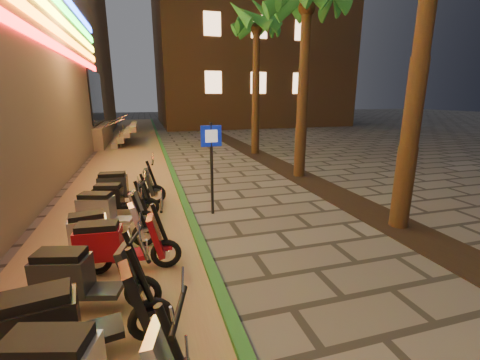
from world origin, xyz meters
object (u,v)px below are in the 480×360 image
object	(u,v)px
scooter_5	(82,277)
scooter_9	(119,198)
scooter_4	(69,321)
scooter_8	(109,211)
scooter_7	(102,230)
scooter_6	(116,244)
pedestrian_sign	(211,156)
scooter_10	(124,187)

from	to	relation	value
scooter_5	scooter_9	bearing A→B (deg)	101.06
scooter_4	scooter_8	distance (m)	3.66
scooter_5	scooter_7	distance (m)	1.71
scooter_4	scooter_8	world-z (taller)	scooter_4
scooter_6	scooter_4	bearing A→B (deg)	-95.12
scooter_9	scooter_7	bearing A→B (deg)	-81.40
scooter_7	pedestrian_sign	bearing A→B (deg)	24.01
scooter_5	pedestrian_sign	bearing A→B (deg)	67.27
scooter_5	scooter_9	world-z (taller)	scooter_5
scooter_5	scooter_9	size ratio (longest dim) A/B	1.08
pedestrian_sign	scooter_5	size ratio (longest dim) A/B	1.37
scooter_6	scooter_8	bearing A→B (deg)	103.77
scooter_9	scooter_4	bearing A→B (deg)	-79.33
scooter_7	scooter_8	xyz separation A→B (m)	(0.02, 0.99, 0.03)
scooter_4	scooter_10	distance (m)	5.47
scooter_7	scooter_8	distance (m)	0.99
pedestrian_sign	scooter_9	size ratio (longest dim) A/B	1.48
scooter_6	scooter_8	world-z (taller)	scooter_6
pedestrian_sign	scooter_7	xyz separation A→B (m)	(-2.39, -1.52, -1.00)
scooter_10	scooter_4	bearing A→B (deg)	-88.72
scooter_4	scooter_9	size ratio (longest dim) A/B	1.17
pedestrian_sign	scooter_4	world-z (taller)	pedestrian_sign
scooter_5	scooter_10	world-z (taller)	scooter_10
scooter_7	scooter_10	size ratio (longest dim) A/B	0.91
scooter_5	scooter_10	distance (m)	4.51
scooter_5	scooter_8	world-z (taller)	scooter_5
pedestrian_sign	scooter_6	xyz separation A→B (m)	(-2.10, -2.30, -0.97)
pedestrian_sign	scooter_9	world-z (taller)	pedestrian_sign
scooter_8	scooter_9	world-z (taller)	scooter_8
pedestrian_sign	scooter_7	size ratio (longest dim) A/B	1.46
scooter_4	scooter_6	xyz separation A→B (m)	(0.34, 1.90, -0.04)
scooter_5	scooter_8	bearing A→B (deg)	102.72
pedestrian_sign	scooter_5	distance (m)	4.18
scooter_4	scooter_5	world-z (taller)	scooter_4
scooter_5	scooter_10	xyz separation A→B (m)	(0.30, 4.50, 0.02)
pedestrian_sign	scooter_4	bearing A→B (deg)	-122.54
scooter_6	scooter_10	size ratio (longest dim) A/B	0.97
scooter_5	scooter_8	distance (m)	2.70
scooter_4	scooter_6	bearing A→B (deg)	70.43
scooter_4	scooter_9	bearing A→B (deg)	78.02
scooter_9	scooter_5	bearing A→B (deg)	-80.35
scooter_4	scooter_10	xyz separation A→B (m)	(0.28, 5.47, -0.02)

